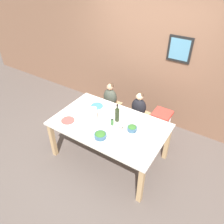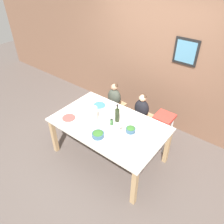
# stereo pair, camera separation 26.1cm
# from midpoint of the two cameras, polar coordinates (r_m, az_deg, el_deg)

# --- Properties ---
(ground_plane) EXTENTS (14.00, 14.00, 0.00)m
(ground_plane) POSITION_cam_midpoint_polar(r_m,az_deg,el_deg) (3.96, -2.58, -11.33)
(ground_plane) COLOR #564C47
(wall_back) EXTENTS (10.00, 0.09, 2.70)m
(wall_back) POSITION_cam_midpoint_polar(r_m,az_deg,el_deg) (4.24, 8.56, 14.14)
(wall_back) COLOR brown
(wall_back) RESTS_ON ground_plane
(dining_table) EXTENTS (1.79, 1.10, 0.73)m
(dining_table) POSITION_cam_midpoint_polar(r_m,az_deg,el_deg) (3.50, -2.87, -4.13)
(dining_table) COLOR silver
(dining_table) RESTS_ON ground_plane
(chair_far_left) EXTENTS (0.36, 0.37, 0.48)m
(chair_far_left) POSITION_cam_midpoint_polar(r_m,az_deg,el_deg) (4.39, -2.17, 1.09)
(chair_far_left) COLOR silver
(chair_far_left) RESTS_ON ground_plane
(chair_far_center) EXTENTS (0.36, 0.37, 0.48)m
(chair_far_center) POSITION_cam_midpoint_polar(r_m,az_deg,el_deg) (4.13, 4.97, -1.60)
(chair_far_center) COLOR silver
(chair_far_center) RESTS_ON ground_plane
(chair_right_highchair) EXTENTS (0.31, 0.32, 0.69)m
(chair_right_highchair) POSITION_cam_midpoint_polar(r_m,az_deg,el_deg) (3.91, 10.87, -2.22)
(chair_right_highchair) COLOR silver
(chair_right_highchair) RESTS_ON ground_plane
(person_child_left) EXTENTS (0.28, 0.20, 0.46)m
(person_child_left) POSITION_cam_midpoint_polar(r_m,az_deg,el_deg) (4.23, -2.26, 4.37)
(person_child_left) COLOR #3D4238
(person_child_left) RESTS_ON chair_far_left
(person_child_center) EXTENTS (0.28, 0.20, 0.46)m
(person_child_center) POSITION_cam_midpoint_polar(r_m,az_deg,el_deg) (3.96, 5.20, 1.79)
(person_child_center) COLOR black
(person_child_center) RESTS_ON chair_far_center
(wine_bottle) EXTENTS (0.07, 0.07, 0.31)m
(wine_bottle) POSITION_cam_midpoint_polar(r_m,az_deg,el_deg) (3.44, -0.81, -0.73)
(wine_bottle) COLOR #232D19
(wine_bottle) RESTS_ON dining_table
(paper_towel_roll) EXTENTS (0.11, 0.11, 0.23)m
(paper_towel_roll) POSITION_cam_midpoint_polar(r_m,az_deg,el_deg) (3.48, -6.96, -0.67)
(paper_towel_roll) COLOR white
(paper_towel_roll) RESTS_ON dining_table
(wine_glass_near) EXTENTS (0.08, 0.08, 0.17)m
(wine_glass_near) POSITION_cam_midpoint_polar(r_m,az_deg,el_deg) (3.25, 0.13, -3.42)
(wine_glass_near) COLOR white
(wine_glass_near) RESTS_ON dining_table
(salad_bowl_large) EXTENTS (0.18, 0.18, 0.09)m
(salad_bowl_large) POSITION_cam_midpoint_polar(r_m,az_deg,el_deg) (3.20, -5.41, -6.10)
(salad_bowl_large) COLOR #335675
(salad_bowl_large) RESTS_ON dining_table
(salad_bowl_small) EXTENTS (0.15, 0.15, 0.09)m
(salad_bowl_small) POSITION_cam_midpoint_polar(r_m,az_deg,el_deg) (3.31, 3.01, -4.31)
(salad_bowl_small) COLOR #335675
(salad_bowl_small) RESTS_ON dining_table
(dinner_plate_front_left) EXTENTS (0.21, 0.21, 0.01)m
(dinner_plate_front_left) POSITION_cam_midpoint_polar(r_m,az_deg,el_deg) (3.61, -13.50, -2.20)
(dinner_plate_front_left) COLOR #D14C47
(dinner_plate_front_left) RESTS_ON dining_table
(dinner_plate_back_left) EXTENTS (0.21, 0.21, 0.01)m
(dinner_plate_back_left) POSITION_cam_midpoint_polar(r_m,az_deg,el_deg) (3.86, -5.89, 1.54)
(dinner_plate_back_left) COLOR teal
(dinner_plate_back_left) RESTS_ON dining_table
(dinner_plate_back_right) EXTENTS (0.21, 0.21, 0.01)m
(dinner_plate_back_right) POSITION_cam_midpoint_polar(r_m,az_deg,el_deg) (3.45, 7.16, -3.36)
(dinner_plate_back_right) COLOR silver
(dinner_plate_back_right) RESTS_ON dining_table
(condiment_bottle_hot_sauce) EXTENTS (0.05, 0.05, 0.13)m
(condiment_bottle_hot_sauce) POSITION_cam_midpoint_polar(r_m,az_deg,el_deg) (3.40, -2.17, -2.62)
(condiment_bottle_hot_sauce) COLOR #336633
(condiment_bottle_hot_sauce) RESTS_ON dining_table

